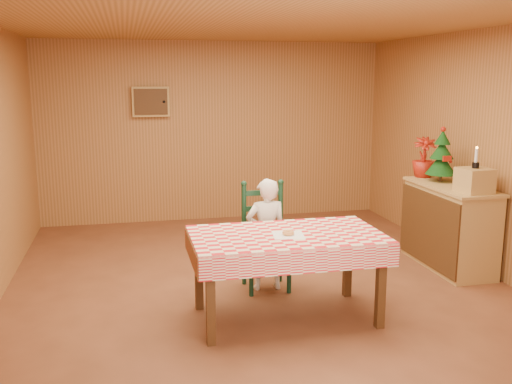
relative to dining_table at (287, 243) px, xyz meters
The scene contains 13 objects.
ground 1.02m from the dining_table, 94.15° to the left, with size 6.00×6.00×0.00m, color brown.
cabin_walls 1.72m from the dining_table, 92.54° to the left, with size 5.10×6.05×2.65m.
dining_table is the anchor object (origin of this frame).
ladder_chair 0.81m from the dining_table, 90.00° to the left, with size 0.44×0.40×1.08m.
seated_child 0.74m from the dining_table, 90.00° to the left, with size 0.41×0.27×1.12m, color white.
napkin 0.10m from the dining_table, 90.00° to the right, with size 0.26×0.26×0.00m, color white.
donut 0.11m from the dining_table, 90.00° to the right, with size 0.10×0.10×0.04m, color #D8914D.
shelf_unit 2.34m from the dining_table, 23.77° to the left, with size 0.54×1.24×0.93m.
crate 2.24m from the dining_table, 14.14° to the left, with size 0.30×0.30×0.25m, color tan.
christmas_tree 2.51m from the dining_table, 29.03° to the left, with size 0.34×0.34×0.62m.
flower_arrangement 2.61m from the dining_table, 35.44° to the left, with size 0.26×0.26×0.47m, color #9C1B0E.
candle_set 2.28m from the dining_table, 14.14° to the left, with size 0.07×0.07×0.22m.
storage_bin 2.32m from the dining_table, 21.72° to the left, with size 0.42×0.42×0.42m, color black.
Camera 1 is at (-1.25, -5.30, 2.09)m, focal length 40.00 mm.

